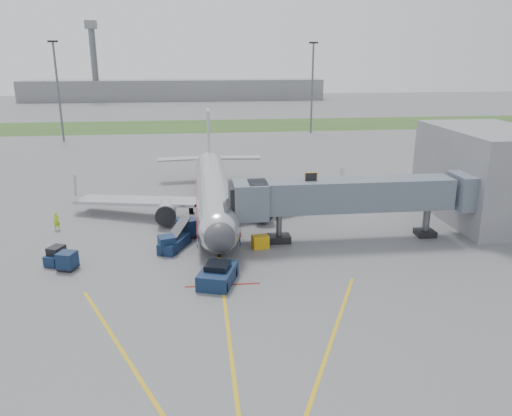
{
  "coord_description": "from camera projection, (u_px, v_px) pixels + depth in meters",
  "views": [
    {
      "loc": [
        -1.59,
        -40.21,
        17.54
      ],
      "look_at": [
        3.88,
        6.15,
        3.2
      ],
      "focal_mm": 35.0,
      "sensor_mm": 36.0,
      "label": 1
    }
  ],
  "objects": [
    {
      "name": "baggage_tug",
      "position": [
        57.0,
        256.0,
        43.67
      ],
      "size": [
        1.99,
        2.54,
        1.58
      ],
      "color": "#0B1C34",
      "rests_on": "ground"
    },
    {
      "name": "apron_markings",
      "position": [
        225.0,
        305.0,
        36.48
      ],
      "size": [
        21.52,
        50.0,
        0.01
      ],
      "color": "gold",
      "rests_on": "ground"
    },
    {
      "name": "ground_power_cart",
      "position": [
        260.0,
        242.0,
        47.23
      ],
      "size": [
        1.67,
        1.26,
        1.22
      ],
      "color": "#D3970C",
      "rests_on": "ground"
    },
    {
      "name": "jet_bridge",
      "position": [
        349.0,
        196.0,
        48.38
      ],
      "size": [
        25.3,
        4.0,
        6.9
      ],
      "color": "slate",
      "rests_on": "ground"
    },
    {
      "name": "baggage_cart_c",
      "position": [
        186.0,
        228.0,
        49.94
      ],
      "size": [
        2.19,
        2.19,
        1.88
      ],
      "color": "#0B1C34",
      "rests_on": "ground"
    },
    {
      "name": "light_mast_left",
      "position": [
        58.0,
        89.0,
        103.43
      ],
      "size": [
        2.0,
        0.44,
        20.4
      ],
      "color": "#595B60",
      "rests_on": "ground"
    },
    {
      "name": "belt_loader",
      "position": [
        175.0,
        243.0,
        47.04
      ],
      "size": [
        3.17,
        4.97,
        2.38
      ],
      "color": "#0B1C34",
      "rests_on": "ground"
    },
    {
      "name": "airliner",
      "position": [
        213.0,
        191.0,
        57.21
      ],
      "size": [
        32.1,
        35.67,
        10.25
      ],
      "color": "silver",
      "rests_on": "ground"
    },
    {
      "name": "light_mast_right",
      "position": [
        312.0,
        86.0,
        114.34
      ],
      "size": [
        2.0,
        0.44,
        20.4
      ],
      "color": "#595B60",
      "rests_on": "ground"
    },
    {
      "name": "ground",
      "position": [
        220.0,
        265.0,
        43.51
      ],
      "size": [
        400.0,
        400.0,
        0.0
      ],
      "primitive_type": "plane",
      "color": "#565659",
      "rests_on": "ground"
    },
    {
      "name": "terminal",
      "position": [
        487.0,
        174.0,
        54.89
      ],
      "size": [
        10.0,
        16.0,
        10.0
      ],
      "primitive_type": "cube",
      "color": "slate",
      "rests_on": "ground"
    },
    {
      "name": "distant_terminal",
      "position": [
        175.0,
        90.0,
        202.6
      ],
      "size": [
        120.0,
        14.0,
        8.0
      ],
      "primitive_type": "cube",
      "color": "slate",
      "rests_on": "ground"
    },
    {
      "name": "ramp_worker",
      "position": [
        57.0,
        221.0,
        52.0
      ],
      "size": [
        0.84,
        0.74,
        1.92
      ],
      "primitive_type": "imported",
      "rotation": [
        0.0,
        0.0,
        0.49
      ],
      "color": "#AFE11A",
      "rests_on": "ground"
    },
    {
      "name": "baggage_cart_a",
      "position": [
        167.0,
        244.0,
        45.94
      ],
      "size": [
        1.89,
        1.89,
        1.64
      ],
      "color": "#0B1C34",
      "rests_on": "ground"
    },
    {
      "name": "grass_strip",
      "position": [
        203.0,
        126.0,
        128.94
      ],
      "size": [
        300.0,
        25.0,
        0.01
      ],
      "primitive_type": "cube",
      "color": "#2D4C1E",
      "rests_on": "ground"
    },
    {
      "name": "baggage_cart_b",
      "position": [
        67.0,
        261.0,
        42.41
      ],
      "size": [
        1.84,
        1.84,
        1.56
      ],
      "color": "#0B1C34",
      "rests_on": "ground"
    },
    {
      "name": "pushback_tug",
      "position": [
        218.0,
        275.0,
        39.94
      ],
      "size": [
        3.62,
        4.62,
        1.69
      ],
      "color": "#0B1C34",
      "rests_on": "ground"
    },
    {
      "name": "control_tower",
      "position": [
        94.0,
        56.0,
        190.58
      ],
      "size": [
        4.0,
        4.0,
        30.0
      ],
      "color": "#595B60",
      "rests_on": "ground"
    }
  ]
}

